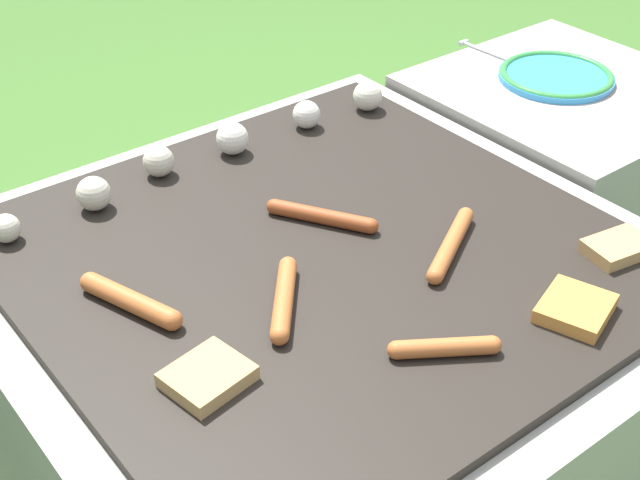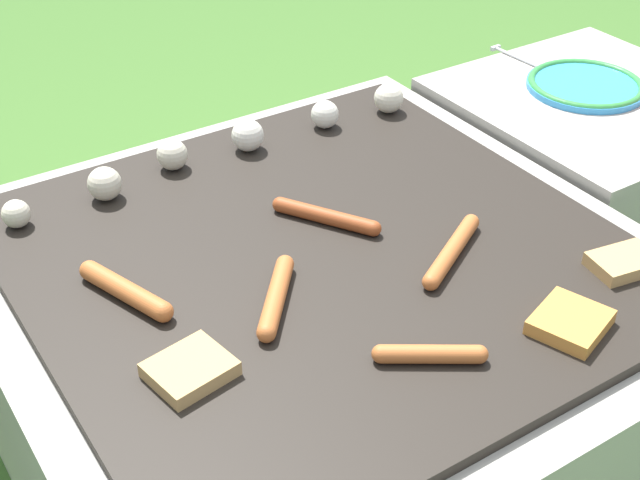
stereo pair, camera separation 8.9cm
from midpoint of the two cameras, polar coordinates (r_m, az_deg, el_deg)
ground_plane at (r=1.54m, az=1.70°, el=-12.11°), size 14.00×14.00×0.00m
grill at (r=1.41m, az=1.83°, el=-7.00°), size 0.94×0.94×0.37m
side_ledge at (r=1.92m, az=17.77°, el=3.75°), size 0.51×0.52×0.37m
sausage_mid_left at (r=1.29m, az=10.41°, el=-0.72°), size 0.17×0.11×0.02m
sausage_front_center at (r=1.18m, az=-0.67°, el=-3.71°), size 0.12×0.14×0.03m
sausage_front_right at (r=1.21m, az=-10.31°, el=-3.25°), size 0.07×0.17×0.03m
sausage_back_left at (r=1.11m, az=9.35°, el=-7.29°), size 0.12×0.09×0.02m
sausage_front_left at (r=1.35m, az=2.28°, el=1.48°), size 0.11×0.16×0.02m
bread_slice_right at (r=1.34m, az=20.73°, el=-1.39°), size 0.10×0.08×0.02m
bread_slice_left at (r=1.09m, az=-5.99°, el=-8.30°), size 0.11×0.10×0.02m
bread_slice_center at (r=1.21m, az=17.79°, el=-5.08°), size 0.12×0.11×0.02m
mushroom_row at (r=1.52m, az=-3.91°, el=6.22°), size 0.75×0.08×0.06m
plate_colorful at (r=1.85m, az=18.00°, el=9.40°), size 0.23×0.23×0.02m
fork_utensil at (r=1.94m, az=14.27°, el=11.05°), size 0.03×0.20×0.01m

